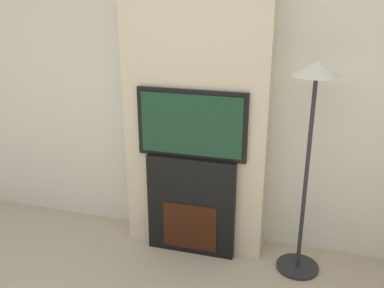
# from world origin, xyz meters

# --- Properties ---
(wall_back) EXTENTS (6.00, 0.06, 2.70)m
(wall_back) POSITION_xyz_m (0.00, 2.03, 1.35)
(wall_back) COLOR silver
(wall_back) RESTS_ON ground_plane
(chimney_breast) EXTENTS (1.13, 0.29, 2.70)m
(chimney_breast) POSITION_xyz_m (0.00, 1.86, 1.35)
(chimney_breast) COLOR beige
(chimney_breast) RESTS_ON ground_plane
(fireplace) EXTENTS (0.71, 0.15, 0.83)m
(fireplace) POSITION_xyz_m (0.00, 1.71, 0.41)
(fireplace) COLOR black
(fireplace) RESTS_ON ground_plane
(television) EXTENTS (0.85, 0.07, 0.54)m
(television) POSITION_xyz_m (0.00, 1.71, 1.10)
(television) COLOR black
(television) RESTS_ON fireplace
(floor_lamp) EXTENTS (0.33, 0.33, 1.61)m
(floor_lamp) POSITION_xyz_m (0.87, 1.68, 1.20)
(floor_lamp) COLOR #262628
(floor_lamp) RESTS_ON ground_plane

